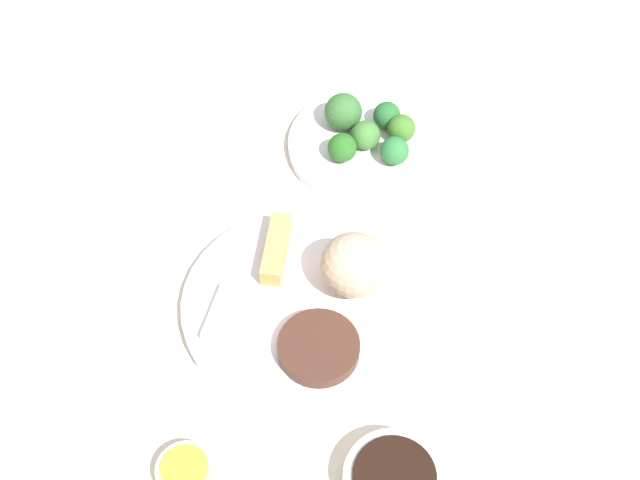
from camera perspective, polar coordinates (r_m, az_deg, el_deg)
The scene contains 16 objects.
tabletop at distance 1.04m, azimuth -1.46°, elevation -5.85°, with size 2.20×2.20×0.02m, color beige.
main_plate at distance 1.04m, azimuth -1.56°, elevation -4.40°, with size 0.28×0.28×0.02m, color white.
rice_scoop at distance 1.01m, azimuth 2.28°, elevation -1.69°, with size 0.08×0.08×0.08m, color tan.
spring_roll at distance 1.06m, azimuth -2.96°, elevation -0.63°, with size 0.09×0.03×0.03m, color tan.
crab_rangoon_wonton at distance 1.02m, azimuth -5.47°, elevation -5.24°, with size 0.08×0.07×0.01m, color beige.
stir_fry_heap at distance 0.99m, azimuth -0.09°, elevation -7.26°, with size 0.10×0.10×0.02m, color #44271C.
broccoli_plate at distance 1.20m, azimuth 3.10°, elevation 6.38°, with size 0.22×0.22×0.01m, color white.
broccoli_floret_0 at distance 1.20m, azimuth 1.58°, elevation 8.61°, with size 0.05×0.05×0.05m, color #356530.
broccoli_floret_1 at distance 1.17m, azimuth 3.09°, elevation 7.06°, with size 0.04×0.04×0.04m, color #3C7431.
broccoli_floret_2 at distance 1.16m, azimuth 1.51°, elevation 6.23°, with size 0.04×0.04×0.04m, color #26601F.
broccoli_floret_3 at distance 1.20m, azimuth 4.52°, elevation 8.37°, with size 0.04×0.04×0.04m, color #24602B.
broccoli_floret_4 at distance 1.19m, azimuth 5.49°, elevation 7.48°, with size 0.04×0.04×0.04m, color #3C6D24.
broccoli_floret_5 at distance 1.16m, azimuth 5.04°, elevation 6.00°, with size 0.04×0.04×0.04m, color #2B7036.
soy_sauce_bowl_liquid at distance 0.92m, azimuth 5.04°, elevation -15.52°, with size 0.09×0.09×0.00m, color black.
sauce_ramekin_hot_mustard at distance 0.95m, azimuth -9.02°, elevation -15.18°, with size 0.06×0.06×0.02m, color white.
sauce_ramekin_hot_mustard_liquid at distance 0.94m, azimuth -9.12°, elevation -14.91°, with size 0.05×0.05×0.00m, color gold.
Camera 1 is at (0.36, 0.38, 0.91)m, focal length 47.55 mm.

